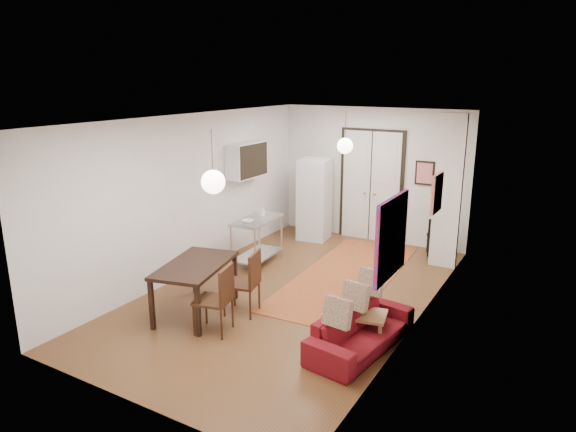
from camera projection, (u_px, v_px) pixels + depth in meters
The scene contains 27 objects.
floor at pixel (292, 293), 8.62m from camera, with size 7.00×7.00×0.00m, color brown.
ceiling at pixel (293, 118), 7.86m from camera, with size 4.20×7.00×0.02m, color white.
wall_back at pixel (372, 175), 11.16m from camera, with size 4.20×0.02×2.90m, color white.
wall_front at pixel (126, 282), 5.32m from camera, with size 4.20×0.02×2.90m, color white.
wall_left at pixel (192, 195), 9.26m from camera, with size 0.02×7.00×2.90m, color white.
wall_right at pixel (422, 228), 7.22m from camera, with size 0.02×7.00×2.90m, color white.
double_doors at pixel (371, 187), 11.19m from camera, with size 1.44×0.06×2.50m, color silver.
stub_partition at pixel (448, 192), 9.47m from camera, with size 0.50×0.10×2.90m, color white.
wall_cabinet at pixel (247, 160), 10.31m from camera, with size 0.35×1.00×0.70m, color white.
painting_popart at pixel (391, 238), 6.14m from camera, with size 0.05×1.00×1.00m, color red.
painting_abstract at pixel (437, 193), 7.81m from camera, with size 0.05×0.50×0.60m, color beige.
poster_back at pixel (425, 173), 10.54m from camera, with size 0.40×0.03×0.50m, color red.
print_left at pixel (254, 154), 10.78m from camera, with size 0.03×0.44×0.54m, color brown.
pendant_back at pixel (345, 146), 9.70m from camera, with size 0.30×0.30×0.80m.
pendant_front at pixel (213, 182), 6.36m from camera, with size 0.30×0.30×0.80m.
kilim_rug at pixel (346, 276), 9.36m from camera, with size 1.57×4.19×0.01m, color #AF5F2B.
sofa at pixel (361, 330), 6.81m from camera, with size 0.70×1.78×0.52m, color maroon.
coffee_table at pixel (355, 315), 7.08m from camera, with size 0.93×0.64×0.38m.
potted_plant at pixel (362, 301), 6.97m from camera, with size 0.29×0.33×0.37m, color #3B6E31.
kitchen_counter at pixel (257, 235), 9.85m from camera, with size 0.68×1.22×0.90m.
bowl at pixel (248, 221), 9.51m from camera, with size 0.21×0.21×0.05m, color beige.
soap_bottle at pixel (262, 211), 9.98m from camera, with size 0.09×0.08×0.19m, color teal.
fridge at pixel (314, 199), 11.32m from camera, with size 0.64×0.64×1.80m, color silver.
dining_table at pixel (195, 269), 7.72m from camera, with size 1.14×1.60×0.80m.
dining_chair_near at pixel (245, 275), 7.84m from camera, with size 0.57×0.72×0.99m.
dining_chair_far at pixel (217, 291), 7.26m from camera, with size 0.57×0.72×0.99m.
black_side_chair at pixel (437, 232), 10.43m from camera, with size 0.45×0.46×0.79m.
Camera 1 is at (3.95, -6.94, 3.51)m, focal length 32.00 mm.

